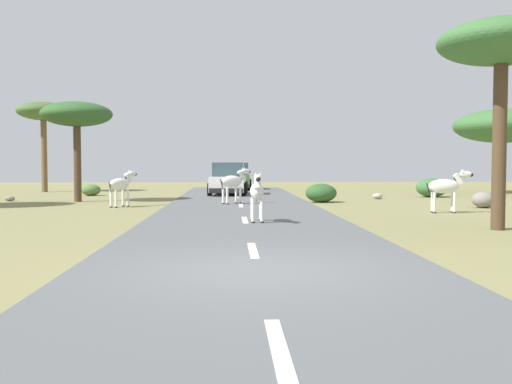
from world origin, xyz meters
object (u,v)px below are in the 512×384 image
object	(u,v)px
tree_2	(77,116)
bush_1	(321,193)
rock_1	(10,199)
zebra_0	(257,192)
zebra_2	(233,182)
bush_2	(432,188)
tree_5	(501,47)
rock_2	(483,200)
zebra_4	(121,185)
bush_3	(91,190)
tree_3	(43,113)
car_0	(228,180)
rock_0	(378,196)
car_1	(235,177)
tree_0	(503,126)
zebra_3	(446,187)

from	to	relation	value
tree_2	bush_1	world-z (taller)	tree_2
bush_1	rock_1	xyz separation A→B (m)	(-14.21, 1.46, -0.30)
zebra_0	rock_1	bearing A→B (deg)	-43.59
zebra_2	bush_2	distance (m)	11.56
tree_5	rock_2	bearing A→B (deg)	68.44
zebra_2	zebra_4	distance (m)	4.58
bush_3	tree_3	bearing A→B (deg)	131.10
car_0	rock_0	distance (m)	8.22
car_1	bush_1	world-z (taller)	car_1
car_0	rock_0	xyz separation A→B (m)	(7.29, -3.73, -0.70)
zebra_0	rock_0	bearing A→B (deg)	-118.86
bush_2	rock_1	size ratio (longest dim) A/B	3.58
tree_0	bush_1	size ratio (longest dim) A/B	3.94
car_1	rock_2	distance (m)	18.27
zebra_0	bush_1	xyz separation A→B (m)	(3.29, 9.14, -0.49)
tree_3	zebra_3	bearing A→B (deg)	-40.30
zebra_0	bush_2	bearing A→B (deg)	-126.21
zebra_3	car_0	xyz separation A→B (m)	(-7.64, 11.73, -0.07)
tree_5	bush_2	size ratio (longest dim) A/B	3.33
car_1	zebra_3	bearing A→B (deg)	113.10
bush_1	bush_3	bearing A→B (deg)	152.98
zebra_0	rock_1	world-z (taller)	zebra_0
zebra_2	bush_1	bearing A→B (deg)	71.85
bush_1	tree_0	bearing A→B (deg)	30.92
zebra_2	tree_3	xyz separation A→B (m)	(-11.49, 11.77, 3.83)
tree_5	rock_2	xyz separation A→B (m)	(2.92, 7.40, -4.41)
car_1	tree_3	bearing A→B (deg)	9.65
car_0	tree_0	bearing A→B (deg)	-173.41
rock_2	bush_3	bearing A→B (deg)	151.60
zebra_0	car_0	size ratio (longest dim) A/B	0.34
zebra_4	tree_3	size ratio (longest dim) A/B	0.27
tree_5	zebra_2	bearing A→B (deg)	125.85
bush_2	bush_3	xyz separation A→B (m)	(-17.93, 2.11, -0.17)
zebra_2	rock_2	bearing A→B (deg)	39.61
bush_2	zebra_4	bearing A→B (deg)	-157.15
zebra_3	rock_1	size ratio (longest dim) A/B	3.60
bush_1	rock_0	size ratio (longest dim) A/B	2.82
tree_2	rock_1	bearing A→B (deg)	170.32
rock_0	rock_1	world-z (taller)	rock_0
bush_2	car_0	bearing A→B (deg)	168.16
bush_2	tree_3	bearing A→B (deg)	163.35
zebra_0	car_1	distance (m)	21.21
tree_0	tree_3	xyz separation A→B (m)	(-26.96, 3.39, 0.93)
zebra_4	car_0	size ratio (longest dim) A/B	0.34
zebra_2	tree_0	distance (m)	17.82
tree_3	bush_3	bearing A→B (deg)	-48.90
car_0	zebra_3	bearing A→B (deg)	126.35
zebra_3	tree_2	xyz separation A→B (m)	(-14.46, 6.63, 2.97)
bush_3	bush_1	bearing A→B (deg)	-27.02
zebra_3	rock_2	distance (m)	3.28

